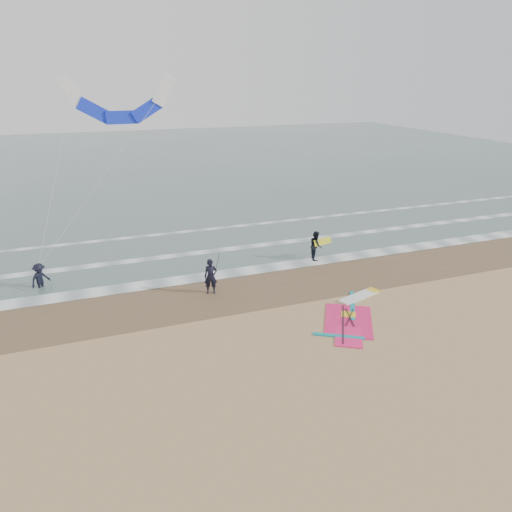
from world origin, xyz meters
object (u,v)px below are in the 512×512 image
object	(u,v)px
windsurf_rig	(352,314)
person_standing	(211,277)
surf_kite	(120,104)
person_wading	(39,273)
person_walking	(316,245)

from	to	relation	value
windsurf_rig	person_standing	world-z (taller)	person_standing
windsurf_rig	surf_kite	bearing A→B (deg)	123.71
windsurf_rig	person_wading	size ratio (longest dim) A/B	2.99
windsurf_rig	surf_kite	distance (m)	17.91
windsurf_rig	person_standing	xyz separation A→B (m)	(-5.66, 4.47, 0.89)
person_standing	person_wading	size ratio (longest dim) A/B	1.07
person_standing	windsurf_rig	bearing A→B (deg)	-23.11
person_walking	surf_kite	distance (m)	14.28
windsurf_rig	person_wading	world-z (taller)	person_wading
windsurf_rig	person_wading	distance (m)	16.16
person_standing	person_wading	xyz separation A→B (m)	(-8.29, 3.66, -0.06)
person_walking	surf_kite	bearing A→B (deg)	75.43
person_wading	surf_kite	xyz separation A→B (m)	(5.31, 4.82, 8.04)
windsurf_rig	person_walking	size ratio (longest dim) A/B	2.88
person_wading	surf_kite	size ratio (longest dim) A/B	0.18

